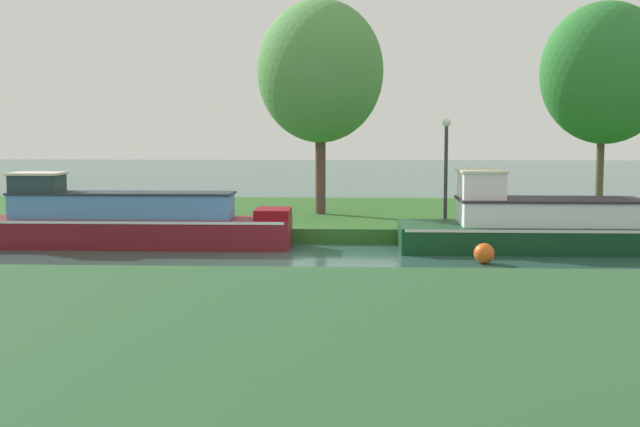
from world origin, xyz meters
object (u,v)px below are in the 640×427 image
forest_narrowboat (546,226)px  mooring_post_far (520,218)px  lamp_post (446,158)px  willow_tree_left (320,72)px  willow_tree_centre (606,73)px  mooring_post_near (45,216)px  channel_buoy (484,253)px  maroon_barge (105,223)px

forest_narrowboat → mooring_post_far: 1.30m
lamp_post → willow_tree_left: bearing=142.4°
willow_tree_centre → mooring_post_far: size_ratio=12.92×
lamp_post → mooring_post_near: bearing=-176.7°
willow_tree_left → mooring_post_near: size_ratio=11.83×
willow_tree_left → channel_buoy: bearing=-59.6°
maroon_barge → mooring_post_near: maroon_barge is taller
willow_tree_left → channel_buoy: willow_tree_left is taller
mooring_post_near → willow_tree_centre: bearing=20.3°
forest_narrowboat → channel_buoy: size_ratio=15.87×
channel_buoy → lamp_post: bearing=96.4°
maroon_barge → lamp_post: 9.31m
forest_narrowboat → mooring_post_far: size_ratio=14.03×
maroon_barge → channel_buoy: size_ratio=21.23×
maroon_barge → mooring_post_near: size_ratio=17.97×
willow_tree_left → lamp_post: bearing=-37.6°
lamp_post → maroon_barge: bearing=-168.3°
willow_tree_left → mooring_post_near: 9.15m
forest_narrowboat → willow_tree_left: 8.61m
willow_tree_left → mooring_post_far: (5.50, -3.40, -4.13)m
willow_tree_left → mooring_post_far: size_ratio=12.35×
forest_narrowboat → mooring_post_near: 13.43m
mooring_post_far → channel_buoy: size_ratio=1.13×
willow_tree_left → maroon_barge: bearing=-139.4°
willow_tree_left → lamp_post: 5.19m
forest_narrowboat → mooring_post_far: (-0.43, 1.23, 0.05)m
maroon_barge → mooring_post_far: 10.97m
lamp_post → mooring_post_far: (1.92, -0.63, -1.59)m
mooring_post_far → mooring_post_near: bearing=180.0°
forest_narrowboat → willow_tree_left: (-5.93, 4.62, 4.18)m
willow_tree_left → lamp_post: willow_tree_left is taller
maroon_barge → willow_tree_left: (5.40, 4.62, 4.16)m
lamp_post → forest_narrowboat: bearing=-38.4°
lamp_post → channel_buoy: size_ratio=6.26×
willow_tree_left → mooring_post_near: (-7.44, -3.40, -4.12)m
maroon_barge → mooring_post_far: (10.90, 1.23, 0.03)m
willow_tree_centre → channel_buoy: bearing=-119.1°
mooring_post_near → maroon_barge: bearing=-31.1°
forest_narrowboat → mooring_post_far: forest_narrowboat is taller
mooring_post_near → mooring_post_far: size_ratio=1.04×
mooring_post_near → mooring_post_far: bearing=0.0°
lamp_post → mooring_post_near: lamp_post is taller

